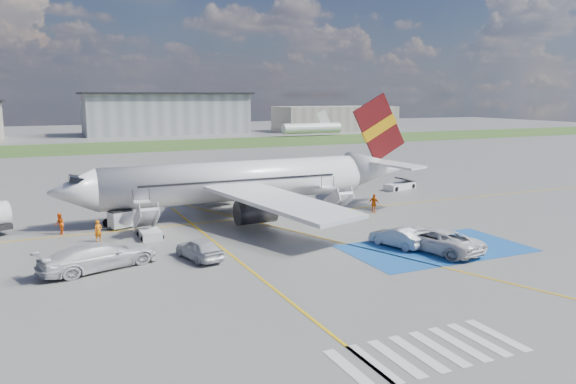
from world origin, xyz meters
name	(u,v)px	position (x,y,z in m)	size (l,w,h in m)	color
ground	(297,250)	(0.00, 0.00, 0.00)	(400.00, 400.00, 0.00)	#60605E
grass_strip	(119,147)	(0.00, 95.00, 0.01)	(400.00, 30.00, 0.01)	#2D4C1E
taxiway_line_main	(243,219)	(0.00, 12.00, 0.01)	(120.00, 0.20, 0.01)	gold
taxiway_line_cross	(293,304)	(-5.00, -10.00, 0.01)	(0.20, 60.00, 0.01)	gold
taxiway_line_diag	(243,219)	(0.00, 12.00, 0.01)	(0.20, 60.00, 0.01)	gold
staging_box	(436,248)	(10.00, -4.00, 0.01)	(14.00, 8.00, 0.01)	#19509B
crosswalk	(428,351)	(-1.80, -18.00, 0.01)	(9.00, 4.00, 0.01)	silver
terminal_centre	(167,114)	(20.00, 135.00, 6.00)	(48.00, 18.00, 12.00)	gray
terminal_east	(335,118)	(75.00, 128.00, 4.00)	(40.00, 16.00, 8.00)	gray
airliner	(250,180)	(1.51, 14.00, 3.39)	(36.81, 32.95, 11.92)	silver
airstairs_fwd	(149,230)	(-9.50, 8.70, 0.62)	(1.90, 5.20, 3.60)	silver
airstairs_aft	(342,211)	(9.00, 8.70, 0.62)	(1.90, 5.20, 3.60)	silver
gpu_cart	(121,220)	(-11.17, 12.90, 0.74)	(2.29, 1.88, 1.65)	silver
belt_loader	(400,186)	(23.94, 20.09, 0.38)	(5.28, 3.13, 1.53)	silver
car_silver_a	(199,249)	(-7.42, 0.78, 0.78)	(1.85, 4.61, 1.57)	#B4B7BB
car_silver_b	(397,237)	(7.59, -2.28, 0.75)	(1.60, 4.58, 1.51)	#AFB2B7
van_white_a	(432,235)	(9.50, -4.13, 1.17)	(2.88, 6.25, 2.34)	silver
van_white_b	(99,252)	(-14.22, 1.34, 1.20)	(2.49, 6.13, 2.40)	silver
crew_fwd	(98,231)	(-13.49, 9.03, 0.88)	(0.64, 0.42, 1.76)	orange
crew_nose	(60,224)	(-16.21, 12.73, 0.93)	(0.90, 0.70, 1.85)	#F6590C
crew_aft	(374,203)	(12.98, 9.25, 0.97)	(1.13, 0.47, 1.93)	#DC600B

